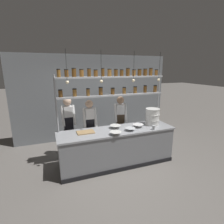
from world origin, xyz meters
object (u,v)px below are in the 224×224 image
Objects in this scene: chef_right at (120,120)px; prep_bowl_center_back at (116,127)px; prep_bowl_near_right at (138,126)px; cutting_board at (86,132)px; chef_left at (69,124)px; spice_shelf_unit at (112,86)px; container_stack at (152,117)px; prep_bowl_center_front at (116,133)px; serving_cup_front at (154,128)px; chef_center at (90,125)px; prep_bowl_near_left at (130,129)px.

chef_right is 5.89× the size of prep_bowl_center_back.
cutting_board is at bearing 176.62° from prep_bowl_near_right.
prep_bowl_near_right is at bearing -30.49° from chef_left.
spice_shelf_unit reaches higher than container_stack.
cutting_board is (0.30, -0.74, -0.02)m from chef_left.
chef_right is at bearing 61.70° from prep_bowl_center_front.
chef_left is 1.02× the size of chef_right.
spice_shelf_unit is 25.99× the size of serving_cup_front.
chef_right is 1.29m from cutting_board.
chef_center reaches higher than serving_cup_front.
prep_bowl_near_left is at bearing -152.19° from prep_bowl_near_right.
chef_left is 4.13× the size of cutting_board.
prep_bowl_center_back is (-1.01, 0.07, -0.18)m from container_stack.
spice_shelf_unit is 1.18m from prep_bowl_center_front.
prep_bowl_center_front reaches higher than prep_bowl_near_left.
prep_bowl_center_front is at bearing -103.80° from spice_shelf_unit.
chef_center is 3.65× the size of container_stack.
chef_right is 0.85m from prep_bowl_near_left.
container_stack reaches higher than serving_cup_front.
prep_bowl_center_back is at bearing -88.39° from spice_shelf_unit.
container_stack is at bearing -23.98° from chef_left.
prep_bowl_near_left reaches higher than cutting_board.
chef_center is 14.97× the size of serving_cup_front.
prep_bowl_near_left is at bearing -47.18° from prep_bowl_center_back.
chef_left is 1.43m from prep_bowl_center_front.
chef_left reaches higher than prep_bowl_center_front.
container_stack reaches higher than prep_bowl_center_back.
prep_bowl_center_back is (0.01, -0.21, -0.99)m from spice_shelf_unit.
chef_right is (0.37, 0.35, -1.02)m from spice_shelf_unit.
prep_bowl_center_front is 0.78m from prep_bowl_near_right.
prep_bowl_center_back is 0.93m from serving_cup_front.
serving_cup_front is at bearing -117.29° from container_stack.
spice_shelf_unit reaches higher than prep_bowl_center_front.
chef_right is 1.09m from serving_cup_front.
prep_bowl_center_front is (-1.17, -0.34, -0.18)m from container_stack.
container_stack is 4.11× the size of serving_cup_front.
serving_cup_front is (1.60, -0.38, 0.04)m from cutting_board.
spice_shelf_unit is 1.33m from container_stack.
spice_shelf_unit is 11.41× the size of prep_bowl_near_left.
prep_bowl_near_right is (0.57, -0.34, -0.99)m from spice_shelf_unit.
chef_right is 6.16× the size of prep_bowl_center_front.
prep_bowl_near_left is 0.34m from prep_bowl_near_right.
chef_center is (0.52, -0.22, -0.04)m from chef_left.
prep_bowl_near_left is (1.04, -0.24, 0.02)m from cutting_board.
container_stack is (0.65, -0.63, 0.21)m from chef_right.
serving_cup_front is (0.83, -0.43, 0.02)m from prep_bowl_center_back.
prep_bowl_near_left is at bearing -163.87° from container_stack.
chef_center is at bearing 139.70° from prep_bowl_center_back.
spice_shelf_unit is at bearing 149.23° from prep_bowl_near_right.
chef_left is at bearing 149.47° from serving_cup_front.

